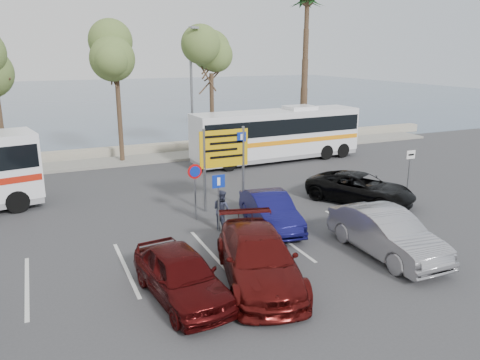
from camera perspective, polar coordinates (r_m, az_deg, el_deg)
name	(u,v)px	position (r m, az deg, el deg)	size (l,w,h in m)	color
ground	(232,237)	(17.55, -1.01, -7.02)	(120.00, 120.00, 0.00)	#38373A
kerb_strip	(146,159)	(30.37, -11.34, 2.52)	(44.00, 2.40, 0.15)	gray
seawall	(140,150)	(32.23, -12.15, 3.63)	(48.00, 0.80, 0.60)	#A49C83
sea	(77,97)	(75.52, -19.24, 9.51)	(140.00, 140.00, 0.00)	#43596C
tree_mid	(115,52)	(29.35, -14.98, 14.84)	(3.20, 3.20, 8.00)	#382619
tree_right	(211,60)	(30.90, -3.54, 14.41)	(3.20, 3.20, 7.40)	#382619
palm_tree	(307,3)	(34.13, 8.20, 20.61)	(4.80, 4.80, 11.20)	#382619
street_lamp_right	(192,86)	(30.03, -5.90, 11.34)	(0.45, 1.15, 8.01)	slate
direction_sign	(224,155)	(20.02, -1.95, 3.10)	(2.20, 0.12, 3.60)	slate
sign_no_stop	(195,183)	(18.96, -5.50, -0.33)	(0.60, 0.08, 2.35)	slate
sign_parking	(219,195)	(17.68, -2.62, -1.81)	(0.50, 0.07, 2.25)	slate
sign_taxi	(410,166)	(23.60, 19.96, 1.56)	(0.50, 0.07, 2.20)	slate
lane_markings	(213,253)	(16.31, -3.36, -8.84)	(12.02, 4.20, 0.01)	silver
coach_bus_right	(277,136)	(29.40, 4.53, 5.33)	(10.95, 2.80, 3.39)	white
car_blue	(270,211)	(18.34, 3.74, -3.76)	(1.45, 4.15, 1.37)	#11104E
car_maroon	(259,258)	(14.11, 2.30, -9.54)	(2.11, 5.19, 1.51)	#510F0D
car_red	(181,275)	(13.34, -7.19, -11.37)	(1.69, 4.20, 1.43)	#3F0909
suv_black	(360,188)	(21.99, 14.46, -0.98)	(2.24, 4.86, 1.35)	black
car_silver_b	(387,233)	(16.62, 17.43, -6.21)	(1.64, 4.71, 1.55)	gray
pedestrian_far	(222,210)	(18.14, -2.25, -3.63)	(0.76, 0.59, 1.56)	#33374D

